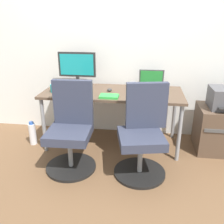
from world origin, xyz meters
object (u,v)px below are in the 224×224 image
object	(u,v)px
office_chair_left	(71,130)
side_cabinet	(221,129)
office_chair_right	(143,135)
open_laptop	(151,84)
coffee_mug	(54,88)
water_bottle_on_floor	(33,134)
desktop_monitor	(77,67)

from	to	relation	value
office_chair_left	side_cabinet	size ratio (longest dim) A/B	1.61
office_chair_right	open_laptop	xyz separation A→B (m)	(0.08, 0.77, 0.34)
office_chair_right	coffee_mug	size ratio (longest dim) A/B	10.22
water_bottle_on_floor	desktop_monitor	world-z (taller)	desktop_monitor
office_chair_left	open_laptop	distance (m)	1.18
water_bottle_on_floor	desktop_monitor	size ratio (longest dim) A/B	0.65
side_cabinet	desktop_monitor	bearing A→B (deg)	174.66
office_chair_right	side_cabinet	world-z (taller)	office_chair_right
office_chair_left	desktop_monitor	distance (m)	0.93
office_chair_right	water_bottle_on_floor	size ratio (longest dim) A/B	3.03
water_bottle_on_floor	open_laptop	size ratio (longest dim) A/B	1.00
side_cabinet	coffee_mug	size ratio (longest dim) A/B	6.33
water_bottle_on_floor	open_laptop	world-z (taller)	open_laptop
coffee_mug	open_laptop	bearing A→B (deg)	16.30
office_chair_left	office_chair_right	size ratio (longest dim) A/B	1.00
office_chair_left	desktop_monitor	world-z (taller)	desktop_monitor
office_chair_left	open_laptop	world-z (taller)	office_chair_left
water_bottle_on_floor	desktop_monitor	bearing A→B (deg)	33.67
office_chair_right	side_cabinet	xyz separation A→B (m)	(0.94, 0.59, -0.15)
side_cabinet	water_bottle_on_floor	world-z (taller)	side_cabinet
side_cabinet	water_bottle_on_floor	bearing A→B (deg)	-175.45
side_cabinet	water_bottle_on_floor	xyz separation A→B (m)	(-2.35, -0.19, -0.13)
office_chair_right	water_bottle_on_floor	bearing A→B (deg)	164.07
office_chair_left	open_laptop	xyz separation A→B (m)	(0.83, 0.77, 0.34)
desktop_monitor	coffee_mug	size ratio (longest dim) A/B	5.22
open_laptop	coffee_mug	size ratio (longest dim) A/B	3.37
side_cabinet	open_laptop	world-z (taller)	open_laptop
office_chair_left	office_chair_right	distance (m)	0.75
desktop_monitor	water_bottle_on_floor	bearing A→B (deg)	-146.33
office_chair_right	office_chair_left	bearing A→B (deg)	179.90
side_cabinet	coffee_mug	bearing A→B (deg)	-175.64
office_chair_left	office_chair_right	world-z (taller)	same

